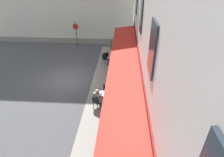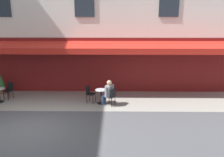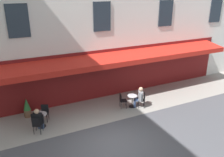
# 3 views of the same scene
# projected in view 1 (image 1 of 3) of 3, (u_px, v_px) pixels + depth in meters

# --- Properties ---
(ground_plane) EXTENTS (70.00, 70.00, 0.00)m
(ground_plane) POSITION_uv_depth(u_px,v_px,m) (69.00, 80.00, 14.12)
(ground_plane) COLOR #4C4C51
(sidewalk_cafe_terrace) EXTENTS (20.50, 3.20, 0.01)m
(sidewalk_cafe_terrace) POSITION_uv_depth(u_px,v_px,m) (110.00, 109.00, 11.16)
(sidewalk_cafe_terrace) COLOR gray
(sidewalk_cafe_terrace) RESTS_ON ground_plane
(back_alley_steps) EXTENTS (2.40, 1.75, 0.60)m
(back_alley_steps) POSITION_uv_depth(u_px,v_px,m) (128.00, 47.00, 19.38)
(back_alley_steps) COLOR gray
(back_alley_steps) RESTS_ON ground_plane
(cafe_table_near_entrance) EXTENTS (0.60, 0.60, 0.75)m
(cafe_table_near_entrance) POSITION_uv_depth(u_px,v_px,m) (102.00, 97.00, 11.44)
(cafe_table_near_entrance) COLOR black
(cafe_table_near_entrance) RESTS_ON ground_plane
(cafe_chair_black_corner_right) EXTENTS (0.54, 0.54, 0.91)m
(cafe_chair_black_corner_right) POSITION_uv_depth(u_px,v_px,m) (96.00, 101.00, 10.96)
(cafe_chair_black_corner_right) COLOR black
(cafe_chair_black_corner_right) RESTS_ON ground_plane
(cafe_chair_black_near_door) EXTENTS (0.49, 0.49, 0.91)m
(cafe_chair_black_near_door) POSITION_uv_depth(u_px,v_px,m) (106.00, 90.00, 11.92)
(cafe_chair_black_near_door) COLOR black
(cafe_chair_black_near_door) RESTS_ON ground_plane
(cafe_table_mid_terrace) EXTENTS (0.60, 0.60, 0.75)m
(cafe_table_mid_terrace) POSITION_uv_depth(u_px,v_px,m) (111.00, 60.00, 15.99)
(cafe_table_mid_terrace) COLOR black
(cafe_table_mid_terrace) RESTS_ON ground_plane
(cafe_chair_black_corner_left) EXTENTS (0.54, 0.54, 0.91)m
(cafe_chair_black_corner_left) POSITION_uv_depth(u_px,v_px,m) (105.00, 58.00, 16.25)
(cafe_chair_black_corner_left) COLOR black
(cafe_chair_black_corner_left) RESTS_ON ground_plane
(cafe_chair_black_kerbside) EXTENTS (0.54, 0.54, 0.91)m
(cafe_chair_black_kerbside) POSITION_uv_depth(u_px,v_px,m) (117.00, 61.00, 15.70)
(cafe_chair_black_kerbside) COLOR black
(cafe_chair_black_kerbside) RESTS_ON ground_plane
(seated_patron_in_black) EXTENTS (0.60, 0.62, 1.28)m
(seated_patron_in_black) POSITION_uv_depth(u_px,v_px,m) (107.00, 57.00, 16.08)
(seated_patron_in_black) COLOR navy
(seated_patron_in_black) RESTS_ON ground_plane
(seated_companion_in_grey) EXTENTS (0.64, 0.62, 1.31)m
(seated_companion_in_grey) POSITION_uv_depth(u_px,v_px,m) (98.00, 97.00, 11.03)
(seated_companion_in_grey) COLOR navy
(seated_companion_in_grey) RESTS_ON ground_plane
(no_parking_sign) EXTENTS (0.10, 0.59, 2.60)m
(no_parking_sign) POSITION_uv_depth(u_px,v_px,m) (76.00, 30.00, 19.23)
(no_parking_sign) COLOR black
(no_parking_sign) RESTS_ON ground_plane
(potted_plant_mid_terrace) EXTENTS (0.41, 0.41, 0.86)m
(potted_plant_mid_terrace) POSITION_uv_depth(u_px,v_px,m) (127.00, 49.00, 18.37)
(potted_plant_mid_terrace) COLOR #4C4C51
(potted_plant_mid_terrace) RESTS_ON ground_plane
(potted_plant_entrance_right) EXTENTS (0.33, 0.33, 1.09)m
(potted_plant_entrance_right) POSITION_uv_depth(u_px,v_px,m) (111.00, 44.00, 19.19)
(potted_plant_entrance_right) COLOR brown
(potted_plant_entrance_right) RESTS_ON ground_plane
(potted_plant_by_steps) EXTENTS (0.40, 0.40, 1.12)m
(potted_plant_by_steps) POSITION_uv_depth(u_px,v_px,m) (127.00, 57.00, 16.34)
(potted_plant_by_steps) COLOR brown
(potted_plant_by_steps) RESTS_ON ground_plane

